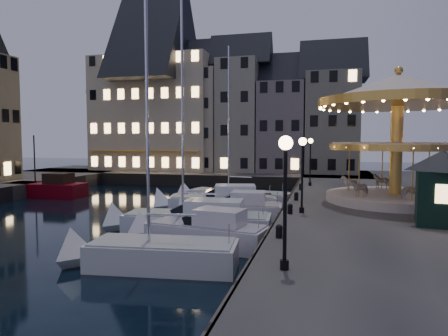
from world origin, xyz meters
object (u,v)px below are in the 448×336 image
(streetlamp_a, at_px, (285,183))
(motorboat_d, at_px, (232,211))
(streetlamp_c, at_px, (310,155))
(bollard_a, at_px, (279,231))
(red_fishing_boat, at_px, (46,189))
(bollard_c, at_px, (296,196))
(motorboat_f, at_px, (231,198))
(carousel, at_px, (398,113))
(ticket_kiosk, at_px, (442,175))
(bollard_d, at_px, (301,187))
(streetlamp_b, at_px, (302,164))
(motorboat_b, at_px, (199,233))
(motorboat_a, at_px, (150,255))
(motorboat_e, at_px, (217,202))
(motorboat_c, at_px, (190,221))
(bollard_b, at_px, (290,208))

(streetlamp_a, bearing_deg, motorboat_d, 109.67)
(streetlamp_c, distance_m, bollard_a, 19.66)
(red_fishing_boat, bearing_deg, bollard_c, -12.41)
(motorboat_f, relative_size, carousel, 1.27)
(bollard_c, height_order, motorboat_d, motorboat_d)
(carousel, bearing_deg, ticket_kiosk, -82.61)
(streetlamp_a, distance_m, bollard_d, 20.15)
(streetlamp_b, distance_m, streetlamp_c, 13.50)
(streetlamp_c, bearing_deg, bollard_d, -99.73)
(bollard_c, distance_m, motorboat_d, 4.43)
(streetlamp_a, bearing_deg, red_fishing_boat, 140.71)
(motorboat_b, bearing_deg, streetlamp_c, 73.78)
(bollard_a, height_order, carousel, carousel)
(bollard_c, xyz_separation_m, motorboat_a, (-5.23, -11.72, -1.06))
(bollard_a, xyz_separation_m, motorboat_d, (-4.14, 9.26, -0.97))
(motorboat_b, xyz_separation_m, ticket_kiosk, (11.48, 1.70, 3.07))
(motorboat_b, height_order, carousel, carousel)
(bollard_a, bearing_deg, carousel, 60.93)
(bollard_d, xyz_separation_m, motorboat_d, (-4.14, -6.74, -0.97))
(motorboat_d, distance_m, motorboat_e, 3.73)
(bollard_d, xyz_separation_m, motorboat_c, (-5.62, -10.86, -0.92))
(motorboat_d, height_order, motorboat_f, motorboat_f)
(motorboat_c, relative_size, ticket_kiosk, 3.09)
(motorboat_d, relative_size, motorboat_e, 0.76)
(streetlamp_b, bearing_deg, carousel, 42.96)
(carousel, bearing_deg, motorboat_f, 159.98)
(streetlamp_a, height_order, motorboat_b, streetlamp_a)
(streetlamp_a, relative_size, streetlamp_c, 1.00)
(streetlamp_b, bearing_deg, red_fishing_boat, 158.10)
(motorboat_d, relative_size, motorboat_f, 0.54)
(streetlamp_c, xyz_separation_m, bollard_a, (-0.60, -19.50, -2.41))
(streetlamp_c, bearing_deg, streetlamp_b, -90.00)
(motorboat_a, distance_m, motorboat_c, 6.37)
(bollard_d, height_order, motorboat_b, motorboat_b)
(bollard_a, height_order, bollard_b, same)
(bollard_c, height_order, motorboat_a, motorboat_a)
(bollard_a, height_order, motorboat_f, motorboat_f)
(motorboat_d, bearing_deg, motorboat_f, 103.13)
(streetlamp_c, xyz_separation_m, motorboat_b, (-4.90, -16.86, -3.38))
(streetlamp_c, bearing_deg, motorboat_c, -113.40)
(streetlamp_a, height_order, motorboat_c, motorboat_c)
(bollard_d, relative_size, motorboat_c, 0.05)
(motorboat_b, height_order, ticket_kiosk, ticket_kiosk)
(streetlamp_a, bearing_deg, carousel, 69.63)
(carousel, xyz_separation_m, ticket_kiosk, (0.90, -6.94, -3.32))
(bollard_a, bearing_deg, motorboat_f, 109.80)
(bollard_c, bearing_deg, ticket_kiosk, -40.64)
(motorboat_c, relative_size, red_fishing_boat, 1.64)
(motorboat_a, bearing_deg, bollard_d, 73.12)
(streetlamp_b, xyz_separation_m, red_fishing_boat, (-24.02, 9.66, -3.32))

